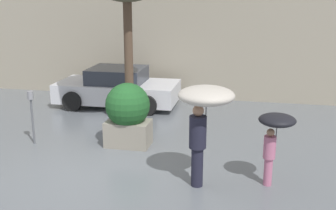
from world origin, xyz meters
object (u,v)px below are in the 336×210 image
person_child (275,130)px  parking_meter (31,106)px  parked_car_near (118,88)px  planter_box (128,113)px  person_adult (204,107)px

person_child → parking_meter: (-5.64, 1.16, -0.18)m
parked_car_near → parking_meter: 3.92m
person_child → parked_car_near: 6.88m
planter_box → person_child: 3.68m
parking_meter → planter_box: bearing=8.9°
person_adult → parked_car_near: person_adult is taller
person_adult → person_child: size_ratio=1.36×
planter_box → parking_meter: size_ratio=1.17×
planter_box → parking_meter: bearing=-171.1°
person_child → parked_car_near: bearing=143.1°
parked_car_near → person_adult: bearing=-147.2°
planter_box → person_adult: person_adult is taller
planter_box → person_adult: (2.04, -1.78, 0.75)m
person_adult → parking_meter: (-4.34, 1.42, -0.63)m
planter_box → person_adult: bearing=-41.2°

